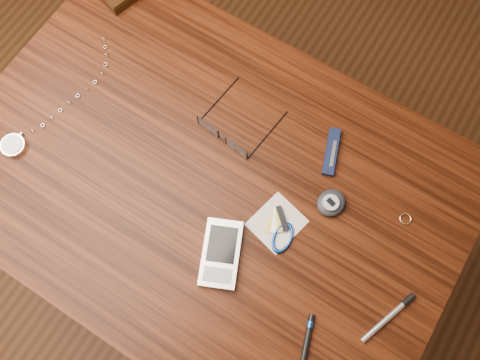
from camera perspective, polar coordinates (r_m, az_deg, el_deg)
The scene contains 11 objects.
ground at distance 1.65m, azimuth -2.29°, elevation -7.85°, with size 3.80×3.80×0.00m, color #472814.
desk at distance 1.02m, azimuth -3.67°, elevation -1.57°, with size 1.00×0.70×0.75m.
eyeglasses at distance 0.94m, azimuth -1.86°, elevation 5.50°, with size 0.15×0.15×0.03m.
gold_ring at distance 0.95m, azimuth 19.52°, elevation -4.46°, with size 0.02×0.02×0.00m, color #DFB274.
pocket_watch at distance 1.04m, azimuth -25.52°, elevation 4.21°, with size 0.08×0.32×0.02m.
pda_phone at distance 0.88m, azimuth -2.33°, elevation -8.93°, with size 0.11×0.14×0.02m.
pedometer at distance 0.91m, azimuth 11.03°, elevation -2.73°, with size 0.07×0.07×0.02m.
notepad_keys at distance 0.89m, azimuth 4.88°, elevation -6.10°, with size 0.10×0.11×0.01m.
pocket_knife at distance 0.95m, azimuth 11.08°, elevation 3.39°, with size 0.05×0.10×0.01m.
silver_pen at distance 0.91m, azimuth 18.08°, elevation -15.26°, with size 0.05×0.12×0.01m.
black_blue_pen at distance 0.88m, azimuth 8.28°, elevation -18.26°, with size 0.04×0.08×0.01m.
Camera 1 is at (0.21, -0.21, 1.63)m, focal length 35.00 mm.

